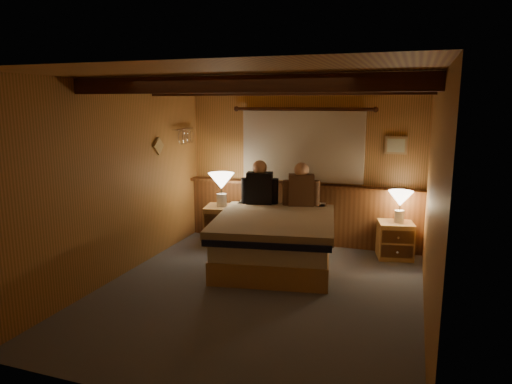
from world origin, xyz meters
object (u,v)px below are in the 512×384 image
at_px(nightstand_left, 224,225).
at_px(duffel_bag, 226,237).
at_px(lamp_right, 400,200).
at_px(person_left, 260,186).
at_px(person_right, 301,188).
at_px(bed, 276,238).
at_px(nightstand_right, 395,240).
at_px(lamp_left, 221,183).

height_order(nightstand_left, duffel_bag, nightstand_left).
xyz_separation_m(lamp_right, person_left, (-1.99, -0.15, 0.11)).
relative_size(person_left, person_right, 1.03).
bearing_deg(lamp_right, person_right, -176.97).
relative_size(bed, person_left, 3.24).
bearing_deg(person_left, duffel_bag, -177.14).
distance_m(lamp_right, duffel_bag, 2.59).
relative_size(lamp_right, duffel_bag, 0.87).
height_order(nightstand_right, person_left, person_left).
relative_size(nightstand_left, nightstand_right, 1.13).
distance_m(person_right, duffel_bag, 1.37).
height_order(lamp_left, person_right, person_right).
relative_size(nightstand_right, lamp_left, 1.06).
distance_m(bed, duffel_bag, 1.07).
bearing_deg(bed, duffel_bag, 142.40).
distance_m(bed, nightstand_left, 1.17).
relative_size(nightstand_left, duffel_bag, 1.21).
xyz_separation_m(lamp_left, person_right, (1.21, 0.13, -0.02)).
xyz_separation_m(lamp_left, person_left, (0.59, 0.05, -0.02)).
relative_size(lamp_right, person_right, 0.67).
distance_m(person_left, person_right, 0.62).
height_order(person_right, duffel_bag, person_right).
bearing_deg(nightstand_right, person_left, 172.01).
relative_size(bed, nightstand_right, 4.02).
relative_size(bed, duffel_bag, 4.32).
xyz_separation_m(lamp_right, person_right, (-1.38, -0.07, 0.10)).
relative_size(nightstand_left, person_right, 0.94).
relative_size(nightstand_right, person_right, 0.83).
relative_size(lamp_left, lamp_right, 1.17).
height_order(lamp_left, person_left, person_left).
bearing_deg(person_left, lamp_left, 172.49).
height_order(nightstand_right, person_right, person_right).
height_order(bed, duffel_bag, bed).
bearing_deg(person_right, nightstand_right, -12.64).
height_order(nightstand_left, lamp_right, lamp_right).
distance_m(nightstand_right, person_left, 2.07).
xyz_separation_m(nightstand_right, person_left, (-1.95, -0.14, 0.68)).
distance_m(nightstand_right, duffel_bag, 2.46).
bearing_deg(lamp_right, nightstand_right, -155.71).
bearing_deg(nightstand_left, duffel_bag, -59.72).
relative_size(person_right, duffel_bag, 1.30).
bearing_deg(nightstand_right, lamp_left, 172.24).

